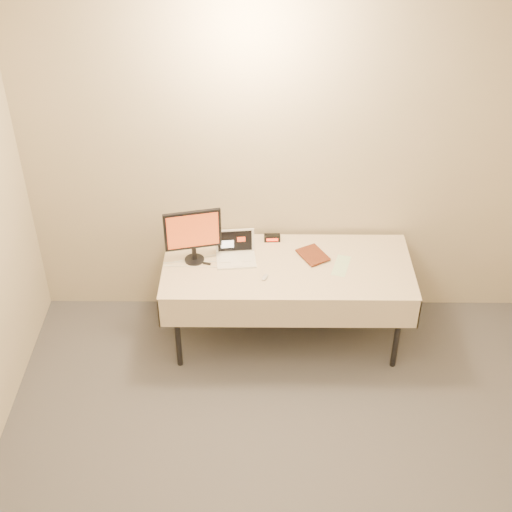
{
  "coord_description": "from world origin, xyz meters",
  "views": [
    {
      "loc": [
        -0.21,
        -2.19,
        3.93
      ],
      "look_at": [
        -0.24,
        1.99,
        0.86
      ],
      "focal_mm": 50.0,
      "sensor_mm": 36.0,
      "label": 1
    }
  ],
  "objects_px": {
    "table": "(287,272)",
    "book": "(304,247)",
    "laptop": "(236,252)",
    "monitor": "(193,232)"
  },
  "relations": [
    {
      "from": "monitor",
      "to": "table",
      "type": "bearing_deg",
      "value": -17.45
    },
    {
      "from": "table",
      "to": "book",
      "type": "bearing_deg",
      "value": 30.24
    },
    {
      "from": "laptop",
      "to": "monitor",
      "type": "xyz_separation_m",
      "value": [
        -0.31,
        -0.04,
        0.2
      ]
    },
    {
      "from": "monitor",
      "to": "book",
      "type": "height_order",
      "value": "monitor"
    },
    {
      "from": "laptop",
      "to": "book",
      "type": "distance_m",
      "value": 0.51
    },
    {
      "from": "table",
      "to": "laptop",
      "type": "height_order",
      "value": "laptop"
    },
    {
      "from": "book",
      "to": "laptop",
      "type": "bearing_deg",
      "value": 148.54
    },
    {
      "from": "table",
      "to": "monitor",
      "type": "distance_m",
      "value": 0.77
    },
    {
      "from": "laptop",
      "to": "book",
      "type": "height_order",
      "value": "book"
    },
    {
      "from": "monitor",
      "to": "laptop",
      "type": "bearing_deg",
      "value": -6.22
    }
  ]
}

